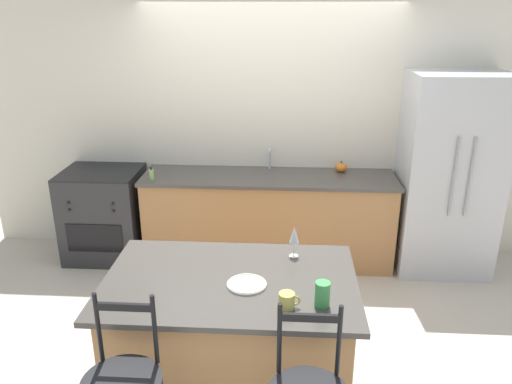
{
  "coord_description": "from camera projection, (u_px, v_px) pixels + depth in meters",
  "views": [
    {
      "loc": [
        0.16,
        -4.25,
        2.47
      ],
      "look_at": [
        -0.07,
        -0.62,
        1.1
      ],
      "focal_mm": 35.0,
      "sensor_mm": 36.0,
      "label": 1
    }
  ],
  "objects": [
    {
      "name": "wine_glass",
      "position": [
        294.0,
        235.0,
        3.27
      ],
      "size": [
        0.06,
        0.06,
        0.22
      ],
      "color": "white",
      "rests_on": "kitchen_island"
    },
    {
      "name": "wall_back",
      "position": [
        270.0,
        124.0,
        5.02
      ],
      "size": [
        6.0,
        0.07,
        2.7
      ],
      "color": "beige",
      "rests_on": "ground_plane"
    },
    {
      "name": "kitchen_island",
      "position": [
        231.0,
        340.0,
        3.2
      ],
      "size": [
        1.55,
        0.99,
        0.9
      ],
      "color": "#A87547",
      "rests_on": "ground_plane"
    },
    {
      "name": "coffee_mug",
      "position": [
        287.0,
        300.0,
        2.74
      ],
      "size": [
        0.12,
        0.09,
        0.09
      ],
      "color": "#C1B251",
      "rests_on": "kitchen_island"
    },
    {
      "name": "tumbler_cup",
      "position": [
        322.0,
        294.0,
        2.75
      ],
      "size": [
        0.08,
        0.08,
        0.15
      ],
      "color": "#3D934C",
      "rests_on": "kitchen_island"
    },
    {
      "name": "back_counter",
      "position": [
        268.0,
        218.0,
        5.04
      ],
      "size": [
        2.48,
        0.67,
        0.91
      ],
      "color": "#A87547",
      "rests_on": "ground_plane"
    },
    {
      "name": "oven_range",
      "position": [
        105.0,
        214.0,
        5.11
      ],
      "size": [
        0.76,
        0.67,
        0.93
      ],
      "color": "#28282B",
      "rests_on": "ground_plane"
    },
    {
      "name": "sink_faucet",
      "position": [
        270.0,
        156.0,
        5.02
      ],
      "size": [
        0.02,
        0.13,
        0.22
      ],
      "color": "#ADAFB5",
      "rests_on": "back_counter"
    },
    {
      "name": "refrigerator",
      "position": [
        448.0,
        175.0,
        4.72
      ],
      "size": [
        0.87,
        0.71,
        1.92
      ],
      "color": "#BCBCC1",
      "rests_on": "ground_plane"
    },
    {
      "name": "ground_plane",
      "position": [
        267.0,
        276.0,
        4.85
      ],
      "size": [
        18.0,
        18.0,
        0.0
      ],
      "primitive_type": "plane",
      "color": "beige"
    },
    {
      "name": "pumpkin_decoration",
      "position": [
        341.0,
        168.0,
        4.96
      ],
      "size": [
        0.12,
        0.12,
        0.12
      ],
      "color": "orange",
      "rests_on": "back_counter"
    },
    {
      "name": "dinner_plate",
      "position": [
        247.0,
        284.0,
        2.97
      ],
      "size": [
        0.24,
        0.24,
        0.02
      ],
      "color": "beige",
      "rests_on": "kitchen_island"
    },
    {
      "name": "soap_bottle",
      "position": [
        151.0,
        175.0,
        4.72
      ],
      "size": [
        0.05,
        0.05,
        0.13
      ],
      "color": "#89B260",
      "rests_on": "back_counter"
    }
  ]
}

